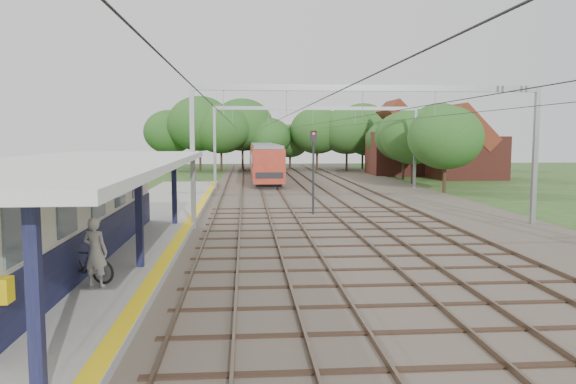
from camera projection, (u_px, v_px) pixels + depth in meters
name	position (u px, v px, depth m)	size (l,w,h in m)	color
ground	(358.00, 338.00, 12.63)	(160.00, 160.00, 0.00)	#2D4C1E
ballast_bed	(331.00, 195.00, 42.70)	(18.00, 90.00, 0.10)	#473D33
platform	(137.00, 231.00, 25.93)	(5.00, 52.00, 0.35)	gray
yellow_stripe	(186.00, 226.00, 26.09)	(0.45, 52.00, 0.01)	yellow
station_building	(54.00, 211.00, 18.70)	(3.41, 18.00, 3.40)	beige
canopy	(77.00, 165.00, 17.63)	(6.40, 20.00, 3.44)	#101234
rail_tracks	(298.00, 194.00, 42.49)	(11.80, 88.00, 0.15)	brown
catenary_system	(333.00, 121.00, 37.42)	(17.22, 88.00, 7.00)	gray
tree_band	(296.00, 133.00, 69.11)	(31.72, 30.88, 8.82)	#382619
house_near	(466.00, 151.00, 59.58)	(7.00, 6.12, 7.89)	brown
house_far	(404.00, 147.00, 65.12)	(8.00, 6.12, 8.66)	brown
person	(95.00, 252.00, 15.60)	(0.72, 0.47, 1.97)	beige
bicycle	(85.00, 264.00, 15.98)	(0.51, 1.82, 1.09)	black
train	(263.00, 158.00, 63.12)	(2.74, 34.11, 3.61)	black
signal_post	(313.00, 161.00, 31.68)	(0.35, 0.29, 4.82)	black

